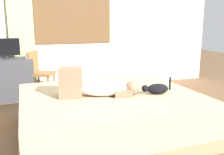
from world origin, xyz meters
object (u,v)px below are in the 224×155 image
object	(u,v)px
bed	(110,113)
chair_by_desk	(39,71)
person_lying	(95,86)
desk	(7,79)
cat	(156,89)
tv_monitor	(5,48)
cup	(28,57)

from	to	relation	value
bed	chair_by_desk	size ratio (longest dim) A/B	2.49
person_lying	desk	xyz separation A→B (m)	(-1.06, 1.97, -0.25)
cat	bed	bearing A→B (deg)	156.36
bed	chair_by_desk	xyz separation A→B (m)	(-0.72, 1.80, 0.26)
person_lying	cat	distance (m)	0.73
tv_monitor	chair_by_desk	bearing A→B (deg)	-13.79
bed	cup	xyz separation A→B (m)	(-0.89, 1.73, 0.53)
cat	tv_monitor	distance (m)	2.80
cup	chair_by_desk	xyz separation A→B (m)	(0.18, 0.07, -0.27)
person_lying	cup	world-z (taller)	person_lying
person_lying	chair_by_desk	distance (m)	1.92
person_lying	cat	xyz separation A→B (m)	(0.71, -0.18, -0.05)
person_lying	cat	size ratio (longest dim) A/B	2.67
chair_by_desk	tv_monitor	bearing A→B (deg)	166.21
bed	cup	distance (m)	2.01
cup	tv_monitor	bearing A→B (deg)	150.35
bed	chair_by_desk	distance (m)	1.95
person_lying	cup	distance (m)	1.91
desk	tv_monitor	world-z (taller)	tv_monitor
cat	desk	distance (m)	2.79
desk	chair_by_desk	xyz separation A→B (m)	(0.54, -0.13, 0.14)
cup	person_lying	bearing A→B (deg)	-68.49
tv_monitor	cup	distance (m)	0.43
bed	desk	world-z (taller)	desk
cup	bed	bearing A→B (deg)	-62.68
cat	person_lying	bearing A→B (deg)	165.64
chair_by_desk	desk	bearing A→B (deg)	166.52
person_lying	chair_by_desk	xyz separation A→B (m)	(-0.52, 1.84, -0.11)
bed	cup	size ratio (longest dim) A/B	25.13
cat	desk	size ratio (longest dim) A/B	0.39
cat	cup	xyz separation A→B (m)	(-1.40, 1.95, 0.21)
person_lying	chair_by_desk	world-z (taller)	chair_by_desk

